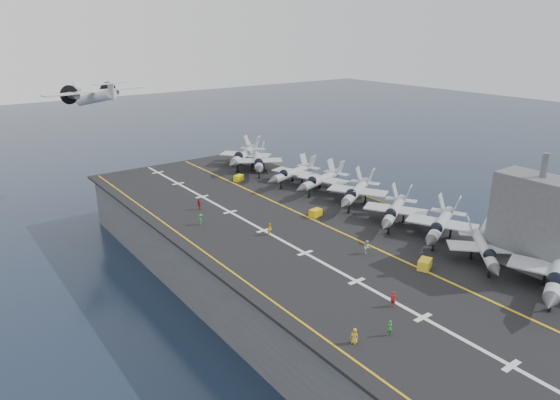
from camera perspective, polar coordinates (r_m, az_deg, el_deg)
ground at (r=83.96m, az=1.64°, el=-9.14°), size 500.00×500.00×0.00m
hull at (r=81.71m, az=1.67°, el=-6.05°), size 36.00×90.00×10.00m
flight_deck at (r=79.64m, az=1.71°, el=-2.66°), size 38.00×92.00×0.40m
foul_line at (r=81.32m, az=3.38°, el=-2.05°), size 0.35×90.00×0.02m
landing_centerline at (r=76.27m, az=-1.86°, el=-3.50°), size 0.50×90.00×0.02m
deck_edge_port at (r=71.18m, az=-9.21°, el=-5.47°), size 0.25×90.00×0.02m
deck_edge_stbd at (r=91.44m, az=10.89°, el=0.06°), size 0.25×90.00×0.02m
island_superstructure at (r=70.36m, az=27.25°, el=-1.17°), size 5.00×10.00×15.00m
fighter_jet_0 at (r=66.03m, az=29.22°, el=-7.17°), size 18.99×15.79×5.64m
fighter_jet_1 at (r=70.10m, az=22.30°, el=-5.08°), size 15.70×15.64×4.62m
fighter_jet_2 at (r=75.61m, az=17.91°, el=-2.56°), size 17.88×15.50×5.22m
fighter_jet_3 at (r=79.64m, az=12.98°, el=-1.07°), size 17.45×15.71×5.05m
fighter_jet_4 at (r=87.17m, az=8.73°, el=1.06°), size 18.35×16.46×5.31m
fighter_jet_5 at (r=93.63m, az=4.74°, el=2.42°), size 16.91×13.73×5.09m
fighter_jet_6 at (r=98.05m, az=1.51°, el=3.21°), size 16.43×13.25×4.96m
fighter_jet_7 at (r=106.15m, az=-2.52°, el=4.55°), size 16.95×18.61×5.38m
fighter_jet_8 at (r=110.86m, az=-4.12°, el=5.25°), size 19.79×18.99×5.74m
tow_cart_a at (r=67.04m, az=16.21°, el=-7.05°), size 2.52×2.13×1.28m
tow_cart_b at (r=81.94m, az=4.10°, el=-1.47°), size 2.16×1.57×1.20m
tow_cart_c at (r=101.13m, az=-4.75°, el=2.53°), size 2.30×1.94×1.17m
crew_0 at (r=50.99m, az=8.51°, el=-15.12°), size 0.99×1.17×1.64m
crew_1 at (r=52.72m, az=12.41°, el=-14.08°), size 1.17×0.92×1.71m
crew_2 at (r=74.48m, az=-1.14°, el=-3.31°), size 1.34×1.22×1.86m
crew_3 at (r=79.23m, az=-9.05°, el=-2.19°), size 1.00×1.22×1.74m
crew_4 at (r=85.77m, az=-9.25°, el=-0.46°), size 0.79×1.17×1.93m
crew_6 at (r=57.58m, az=12.81°, el=-10.99°), size 0.89×1.19×1.82m
crew_7 at (r=69.41m, az=9.91°, el=-5.31°), size 1.37×1.39×1.95m
transport_plane at (r=122.11m, az=-20.34°, el=10.93°), size 26.18×20.53×5.51m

